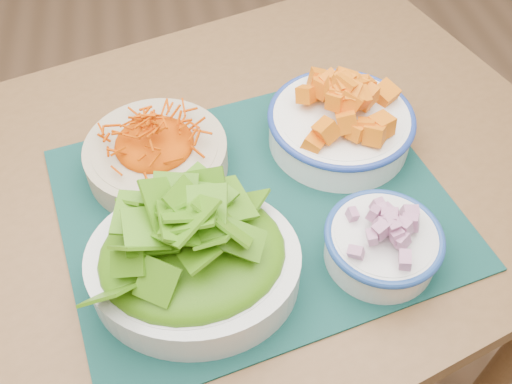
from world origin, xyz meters
The scene contains 7 objects.
ground centered at (0.00, 0.00, 0.00)m, with size 4.00×4.00×0.00m, color #A4754F.
table centered at (0.00, -0.33, 0.65)m, with size 1.35×1.08×0.75m.
placemat centered at (0.07, -0.38, 0.75)m, with size 0.55×0.45×0.00m, color black.
carrot_bowl centered at (-0.06, -0.28, 0.79)m, with size 0.26×0.26×0.08m.
squash_bowl centered at (0.23, -0.28, 0.81)m, with size 0.28×0.28×0.11m.
lettuce_bowl centered at (-0.03, -0.49, 0.82)m, with size 0.31×0.28×0.14m.
onion_bowl centered at (0.22, -0.50, 0.79)m, with size 0.16×0.16×0.08m.
Camera 1 is at (-0.02, -0.89, 1.40)m, focal length 40.00 mm.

